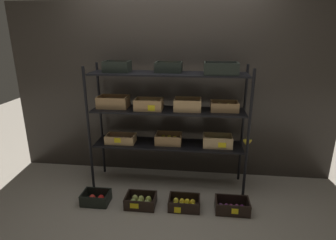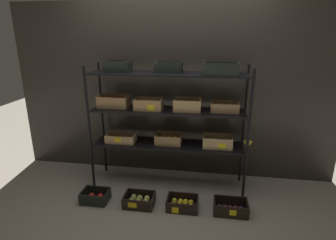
# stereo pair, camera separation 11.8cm
# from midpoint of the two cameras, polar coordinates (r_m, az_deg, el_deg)

# --- Properties ---
(ground_plane) EXTENTS (10.00, 10.00, 0.00)m
(ground_plane) POSITION_cam_midpoint_polar(r_m,az_deg,el_deg) (3.66, -0.95, -12.96)
(ground_plane) COLOR gray
(storefront_wall) EXTENTS (4.24, 0.12, 2.25)m
(storefront_wall) POSITION_cam_midpoint_polar(r_m,az_deg,el_deg) (3.63, -0.20, 5.90)
(storefront_wall) COLOR #2D2823
(storefront_wall) RESTS_ON ground_plane
(display_rack) EXTENTS (1.97, 0.45, 1.56)m
(display_rack) POSITION_cam_midpoint_polar(r_m,az_deg,el_deg) (3.27, -0.94, 2.19)
(display_rack) COLOR black
(display_rack) RESTS_ON ground_plane
(crate_ground_apple_red) EXTENTS (0.31, 0.22, 0.14)m
(crate_ground_apple_red) POSITION_cam_midpoint_polar(r_m,az_deg,el_deg) (3.38, -15.75, -15.51)
(crate_ground_apple_red) COLOR black
(crate_ground_apple_red) RESTS_ON ground_plane
(crate_ground_pear) EXTENTS (0.34, 0.25, 0.13)m
(crate_ground_pear) POSITION_cam_midpoint_polar(r_m,az_deg,el_deg) (3.24, -6.78, -16.46)
(crate_ground_pear) COLOR black
(crate_ground_pear) RESTS_ON ground_plane
(crate_ground_lemon) EXTENTS (0.35, 0.25, 0.13)m
(crate_ground_lemon) POSITION_cam_midpoint_polar(r_m,az_deg,el_deg) (3.19, 2.28, -17.04)
(crate_ground_lemon) COLOR black
(crate_ground_lemon) RESTS_ON ground_plane
(crate_ground_plum) EXTENTS (0.37, 0.24, 0.14)m
(crate_ground_plum) POSITION_cam_midpoint_polar(r_m,az_deg,el_deg) (3.21, 12.09, -17.29)
(crate_ground_plum) COLOR black
(crate_ground_plum) RESTS_ON ground_plane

